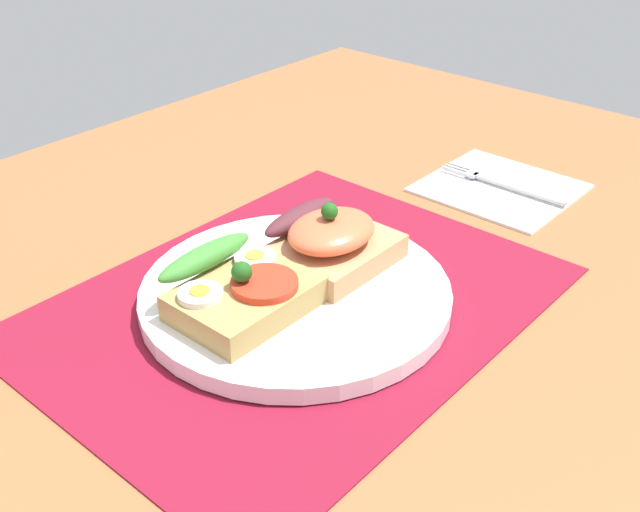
{
  "coord_description": "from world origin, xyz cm",
  "views": [
    {
      "loc": [
        -37.95,
        -35.62,
        35.64
      ],
      "look_at": [
        3.0,
        0.0,
        3.23
      ],
      "focal_mm": 43.42,
      "sensor_mm": 36.0,
      "label": 1
    }
  ],
  "objects_px": {
    "sandwich_salmon": "(332,241)",
    "napkin": "(500,187)",
    "plate": "(296,294)",
    "fork": "(499,182)",
    "sandwich_egg_tomato": "(240,290)"
  },
  "relations": [
    {
      "from": "sandwich_egg_tomato",
      "to": "napkin",
      "type": "relative_size",
      "value": 0.71
    },
    {
      "from": "sandwich_egg_tomato",
      "to": "fork",
      "type": "height_order",
      "value": "sandwich_egg_tomato"
    },
    {
      "from": "napkin",
      "to": "sandwich_egg_tomato",
      "type": "bearing_deg",
      "value": 175.15
    },
    {
      "from": "plate",
      "to": "sandwich_salmon",
      "type": "xyz_separation_m",
      "value": [
        0.05,
        0.0,
        0.03
      ]
    },
    {
      "from": "sandwich_salmon",
      "to": "napkin",
      "type": "relative_size",
      "value": 0.67
    },
    {
      "from": "plate",
      "to": "fork",
      "type": "relative_size",
      "value": 1.77
    },
    {
      "from": "sandwich_salmon",
      "to": "fork",
      "type": "bearing_deg",
      "value": -3.88
    },
    {
      "from": "sandwich_salmon",
      "to": "plate",
      "type": "bearing_deg",
      "value": -177.67
    },
    {
      "from": "plate",
      "to": "napkin",
      "type": "relative_size",
      "value": 1.71
    },
    {
      "from": "sandwich_egg_tomato",
      "to": "napkin",
      "type": "height_order",
      "value": "sandwich_egg_tomato"
    },
    {
      "from": "sandwich_salmon",
      "to": "napkin",
      "type": "distance_m",
      "value": 0.25
    },
    {
      "from": "sandwich_salmon",
      "to": "fork",
      "type": "distance_m",
      "value": 0.25
    },
    {
      "from": "sandwich_egg_tomato",
      "to": "napkin",
      "type": "xyz_separation_m",
      "value": [
        0.35,
        -0.03,
        -0.03
      ]
    },
    {
      "from": "sandwich_salmon",
      "to": "fork",
      "type": "xyz_separation_m",
      "value": [
        0.25,
        -0.02,
        -0.03
      ]
    },
    {
      "from": "sandwich_egg_tomato",
      "to": "sandwich_salmon",
      "type": "height_order",
      "value": "sandwich_salmon"
    }
  ]
}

